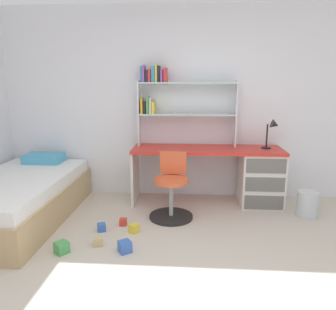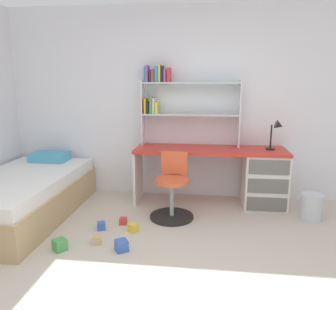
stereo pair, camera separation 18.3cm
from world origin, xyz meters
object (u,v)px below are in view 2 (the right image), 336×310
Objects in this scene: toy_block_blue_1 at (122,246)px; toy_block_natural_4 at (97,240)px; bookshelf_hutch at (176,97)px; toy_block_green_0 at (60,245)px; desk at (249,174)px; toy_block_yellow_3 at (133,228)px; desk_lamp at (277,130)px; swivel_chair at (172,193)px; bed_platform at (22,196)px; waste_bin at (311,207)px; toy_block_red_2 at (123,221)px; toy_block_blue_5 at (101,226)px.

toy_block_natural_4 is at bearing 159.31° from toy_block_blue_1.
toy_block_green_0 is at bearing -120.45° from bookshelf_hutch.
toy_block_yellow_3 is at bearing -143.91° from desk.
desk_lamp is at bearing 0.21° from desk.
swivel_chair is 8.55× the size of toy_block_yellow_3.
toy_block_blue_1 is at bearing -139.96° from desk_lamp.
toy_block_natural_4 is at bearing -134.30° from toy_block_yellow_3.
toy_block_natural_4 is at bearing -26.83° from bed_platform.
waste_bin reaches higher than toy_block_yellow_3.
desk is at bearing 14.57° from bed_platform.
bookshelf_hutch is 2.09m from toy_block_natural_4.
toy_block_red_2 is (-2.16, -0.41, -0.12)m from waste_bin.
toy_block_blue_5 is (0.25, 0.49, -0.01)m from toy_block_green_0.
toy_block_natural_4 is (-0.68, -0.76, -0.26)m from swivel_chair.
swivel_chair is at bearing 6.32° from bed_platform.
swivel_chair reaches higher than toy_block_yellow_3.
swivel_chair is 9.13× the size of toy_block_blue_5.
bed_platform is at bearing 137.84° from toy_block_green_0.
desk_lamp is 3.49× the size of toy_block_blue_1.
desk is 17.72× the size of toy_block_blue_1.
waste_bin is at bearing 10.78° from toy_block_red_2.
toy_block_red_2 is at bearing -151.96° from swivel_chair.
toy_block_red_2 is at bearing 73.01° from toy_block_natural_4.
bed_platform is at bearing -174.53° from waste_bin.
toy_block_green_0 is at bearing -157.95° from waste_bin.
toy_block_blue_1 is 0.42m from toy_block_yellow_3.
bed_platform is (-1.79, -0.20, -0.05)m from swivel_chair.
desk_lamp is 4.23× the size of toy_block_yellow_3.
toy_block_blue_1 is 0.31m from toy_block_natural_4.
bookshelf_hutch is at bearing 62.84° from toy_block_red_2.
bed_platform is at bearing 154.37° from toy_block_blue_1.
toy_block_blue_1 is 1.21× the size of toy_block_yellow_3.
bookshelf_hutch is (-0.99, 0.17, 0.98)m from desk.
toy_block_yellow_3 is (0.15, -0.17, 0.01)m from toy_block_red_2.
toy_block_natural_4 is (-2.31, -0.89, -0.11)m from waste_bin.
desk_lamp is 2.41m from toy_block_blue_5.
desk_lamp is (1.29, -0.17, -0.40)m from bookshelf_hutch.
bed_platform is 23.83× the size of toy_block_natural_4.
toy_block_yellow_3 is (0.61, 0.48, -0.01)m from toy_block_green_0.
toy_block_yellow_3 is 1.06× the size of toy_block_natural_4.
desk is 1.40m from bookshelf_hutch.
bed_platform is 1.11m from toy_block_green_0.
waste_bin is 4.00× the size of toy_block_red_2.
waste_bin is (0.68, -0.39, -0.26)m from desk.
toy_block_red_2 is 0.23m from toy_block_yellow_3.
bed_platform is at bearing 169.79° from toy_block_yellow_3.
toy_block_blue_5 is (-0.36, 0.01, -0.00)m from toy_block_yellow_3.
swivel_chair is at bearing 65.79° from toy_block_blue_1.
bookshelf_hutch is 1.29m from swivel_chair.
toy_block_yellow_3 is at bearing -163.81° from waste_bin.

